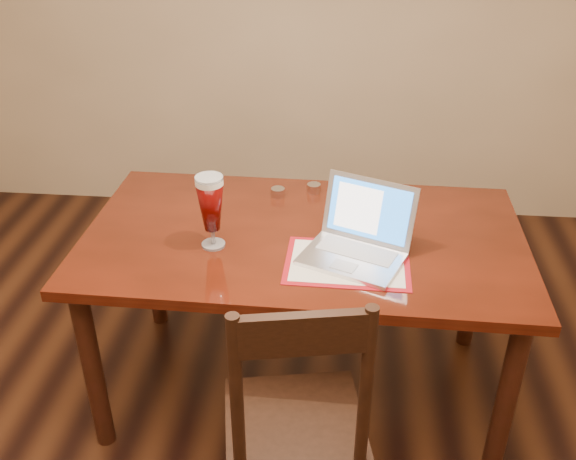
{
  "coord_description": "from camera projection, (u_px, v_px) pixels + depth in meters",
  "views": [
    {
      "loc": [
        0.4,
        -1.47,
        2.14
      ],
      "look_at": [
        0.2,
        0.63,
        0.9
      ],
      "focal_mm": 40.0,
      "sensor_mm": 36.0,
      "label": 1
    }
  ],
  "objects": [
    {
      "name": "dining_chair",
      "position": [
        296.0,
        426.0,
        2.11
      ],
      "size": [
        0.54,
        0.52,
        1.09
      ],
      "rotation": [
        0.0,
        0.0,
        0.19
      ],
      "color": "black",
      "rests_on": "ground"
    },
    {
      "name": "dining_table",
      "position": [
        303.0,
        253.0,
        2.61
      ],
      "size": [
        1.77,
        1.02,
        1.12
      ],
      "rotation": [
        0.0,
        0.0,
        -0.02
      ],
      "color": "#4E160A",
      "rests_on": "ground"
    },
    {
      "name": "room_shell",
      "position": [
        177.0,
        42.0,
        1.49
      ],
      "size": [
        4.51,
        5.01,
        2.71
      ],
      "color": "tan",
      "rests_on": "ground"
    }
  ]
}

